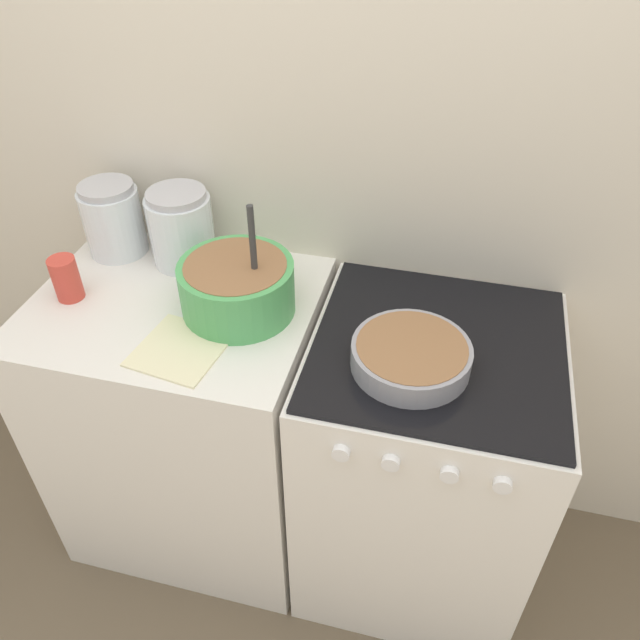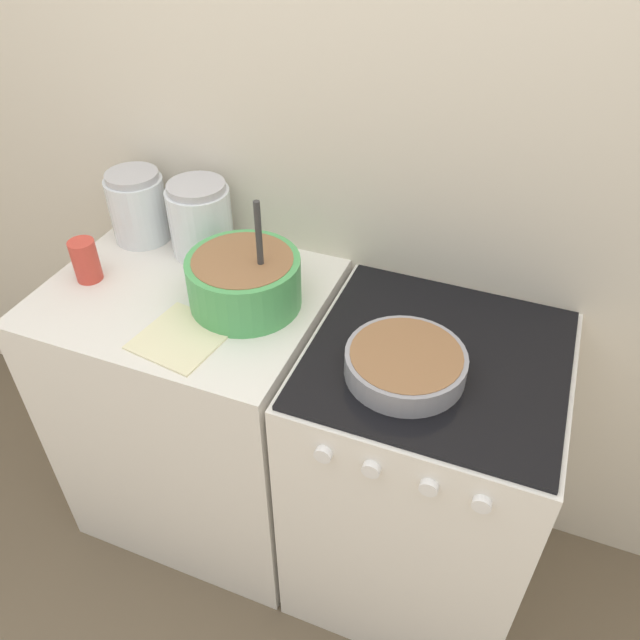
{
  "view_description": "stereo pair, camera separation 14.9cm",
  "coord_description": "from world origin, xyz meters",
  "px_view_note": "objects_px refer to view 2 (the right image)",
  "views": [
    {
      "loc": [
        0.32,
        -0.85,
        1.91
      ],
      "look_at": [
        0.04,
        0.27,
        0.97
      ],
      "focal_mm": 35.0,
      "sensor_mm": 36.0,
      "label": 1
    },
    {
      "loc": [
        0.46,
        -0.8,
        1.91
      ],
      "look_at": [
        0.04,
        0.27,
        0.97
      ],
      "focal_mm": 35.0,
      "sensor_mm": 36.0,
      "label": 2
    }
  ],
  "objects_px": {
    "baking_pan": "(405,363)",
    "tin_can": "(86,260)",
    "stove": "(419,475)",
    "storage_jar_middle": "(201,223)",
    "storage_jar_left": "(139,211)",
    "mixing_bowl": "(244,279)"
  },
  "relations": [
    {
      "from": "baking_pan",
      "to": "tin_can",
      "type": "height_order",
      "value": "tin_can"
    },
    {
      "from": "stove",
      "to": "storage_jar_middle",
      "type": "bearing_deg",
      "value": 165.25
    },
    {
      "from": "storage_jar_left",
      "to": "storage_jar_middle",
      "type": "bearing_deg",
      "value": 0.0
    },
    {
      "from": "stove",
      "to": "baking_pan",
      "type": "distance_m",
      "value": 0.5
    },
    {
      "from": "stove",
      "to": "baking_pan",
      "type": "bearing_deg",
      "value": -123.65
    },
    {
      "from": "baking_pan",
      "to": "storage_jar_middle",
      "type": "distance_m",
      "value": 0.74
    },
    {
      "from": "tin_can",
      "to": "storage_jar_middle",
      "type": "bearing_deg",
      "value": 46.85
    },
    {
      "from": "storage_jar_left",
      "to": "stove",
      "type": "bearing_deg",
      "value": -11.61
    },
    {
      "from": "storage_jar_middle",
      "to": "tin_can",
      "type": "bearing_deg",
      "value": -133.15
    },
    {
      "from": "stove",
      "to": "mixing_bowl",
      "type": "height_order",
      "value": "mixing_bowl"
    },
    {
      "from": "mixing_bowl",
      "to": "storage_jar_left",
      "type": "distance_m",
      "value": 0.47
    },
    {
      "from": "baking_pan",
      "to": "storage_jar_middle",
      "type": "height_order",
      "value": "storage_jar_middle"
    },
    {
      "from": "tin_can",
      "to": "mixing_bowl",
      "type": "bearing_deg",
      "value": 7.41
    },
    {
      "from": "storage_jar_left",
      "to": "tin_can",
      "type": "bearing_deg",
      "value": -93.49
    },
    {
      "from": "stove",
      "to": "storage_jar_middle",
      "type": "relative_size",
      "value": 4.29
    },
    {
      "from": "baking_pan",
      "to": "stove",
      "type": "bearing_deg",
      "value": 56.35
    },
    {
      "from": "stove",
      "to": "baking_pan",
      "type": "relative_size",
      "value": 3.34
    },
    {
      "from": "baking_pan",
      "to": "storage_jar_left",
      "type": "height_order",
      "value": "storage_jar_left"
    },
    {
      "from": "storage_jar_middle",
      "to": "tin_can",
      "type": "xyz_separation_m",
      "value": [
        -0.22,
        -0.24,
        -0.03
      ]
    },
    {
      "from": "stove",
      "to": "mixing_bowl",
      "type": "distance_m",
      "value": 0.74
    },
    {
      "from": "mixing_bowl",
      "to": "tin_can",
      "type": "height_order",
      "value": "mixing_bowl"
    },
    {
      "from": "mixing_bowl",
      "to": "storage_jar_middle",
      "type": "height_order",
      "value": "mixing_bowl"
    }
  ]
}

